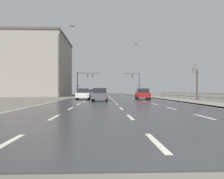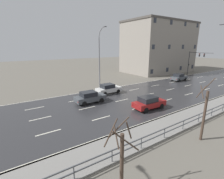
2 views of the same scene
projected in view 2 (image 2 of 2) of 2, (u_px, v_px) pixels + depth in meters
ground_plane at (196, 84)px, 33.30m from camera, size 160.00×160.00×0.12m
road_asphalt_strip at (223, 78)px, 39.73m from camera, size 14.00×120.00×0.03m
guardrail at (154, 136)px, 12.60m from camera, size 0.07×33.68×1.00m
street_lamp_left_bank at (100, 60)px, 28.13m from camera, size 2.40×0.24×10.46m
traffic_signal_left at (194, 59)px, 42.41m from camera, size 6.05×0.36×6.08m
car_mid_centre at (108, 89)px, 26.28m from camera, size 1.89×4.13×1.57m
car_near_left at (179, 77)px, 36.05m from camera, size 2.02×4.20×1.57m
car_far_right at (90, 97)px, 21.94m from camera, size 1.85×4.11×1.57m
car_far_left at (149, 102)px, 19.80m from camera, size 1.97×4.17×1.57m
brick_building at (159, 47)px, 48.14m from camera, size 12.15×20.47×14.25m
bare_tree_near at (121, 158)px, 8.06m from camera, size 1.61×1.62×4.27m
bare_tree_mid at (204, 113)px, 12.83m from camera, size 0.77×1.32×5.12m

